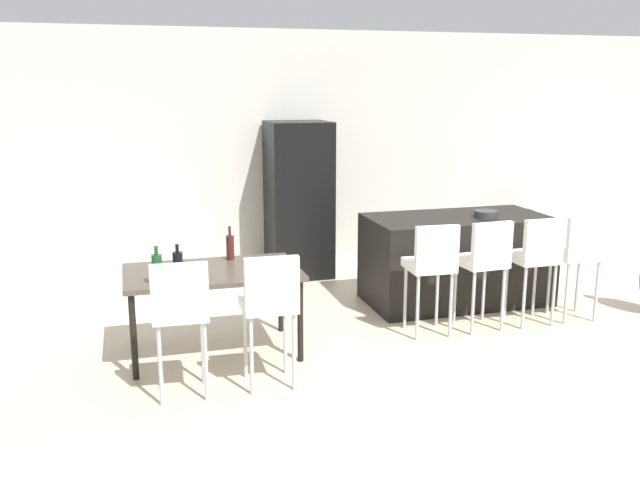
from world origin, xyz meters
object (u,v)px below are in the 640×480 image
at_px(bar_chair_left, 432,262).
at_px(wine_glass_middle, 184,252).
at_px(fruit_bowl, 486,214).
at_px(dining_table, 212,277).
at_px(wine_bottle_left, 157,269).
at_px(refrigerator, 299,200).
at_px(bar_chair_far, 579,250).
at_px(dining_chair_far, 270,299).
at_px(kitchen_island, 456,259).
at_px(bar_chair_middle, 484,258).
at_px(wine_bottle_far, 230,247).
at_px(wine_bottle_end, 178,266).
at_px(bar_chair_right, 536,254).
at_px(potted_plant, 525,228).
at_px(dining_chair_near, 180,307).

bearing_deg(bar_chair_left, wine_glass_middle, 172.41).
relative_size(bar_chair_left, fruit_bowl, 4.42).
relative_size(dining_table, wine_bottle_left, 4.66).
bearing_deg(refrigerator, bar_chair_far, -46.71).
height_order(bar_chair_left, wine_bottle_left, wine_bottle_left).
height_order(dining_chair_far, refrigerator, refrigerator).
xyz_separation_m(kitchen_island, bar_chair_far, (0.86, -0.85, 0.24)).
distance_m(bar_chair_far, wine_glass_middle, 3.73).
bearing_deg(bar_chair_middle, wine_bottle_left, -175.55).
bearing_deg(wine_bottle_far, wine_bottle_end, -130.95).
distance_m(dining_chair_far, wine_bottle_end, 0.83).
bearing_deg(dining_chair_far, bar_chair_far, 12.23).
xyz_separation_m(wine_bottle_far, wine_glass_middle, (-0.41, -0.12, 0.01)).
bearing_deg(bar_chair_far, bar_chair_middle, -180.00).
height_order(dining_chair_far, wine_bottle_left, wine_bottle_left).
bearing_deg(wine_bottle_left, wine_bottle_far, 44.23).
xyz_separation_m(bar_chair_left, wine_bottle_far, (-1.76, 0.41, 0.16)).
xyz_separation_m(bar_chair_middle, wine_bottle_far, (-2.29, 0.41, 0.16)).
bearing_deg(dining_chair_far, wine_bottle_left, 149.61).
height_order(bar_chair_left, dining_chair_far, same).
bearing_deg(wine_bottle_far, bar_chair_middle, -10.25).
bearing_deg(wine_bottle_far, fruit_bowl, 6.69).
relative_size(bar_chair_right, wine_glass_middle, 6.03).
relative_size(bar_chair_far, fruit_bowl, 4.42).
height_order(bar_chair_left, wine_bottle_far, bar_chair_left).
relative_size(wine_glass_middle, refrigerator, 0.09).
bearing_deg(kitchen_island, fruit_bowl, -26.60).
bearing_deg(bar_chair_right, wine_bottle_end, -177.25).
xyz_separation_m(wine_bottle_end, wine_glass_middle, (0.09, 0.45, 0.00)).
bearing_deg(dining_chair_far, potted_plant, 36.46).
bearing_deg(wine_bottle_left, bar_chair_right, 3.76).
height_order(kitchen_island, dining_chair_near, dining_chair_near).
bearing_deg(dining_chair_near, wine_bottle_far, 64.32).
height_order(dining_table, wine_bottle_far, wine_bottle_far).
bearing_deg(dining_chair_far, kitchen_island, 33.61).
distance_m(dining_table, fruit_bowl, 2.98).
height_order(dining_chair_far, wine_bottle_far, dining_chair_far).
bearing_deg(bar_chair_right, wine_bottle_far, 171.68).
bearing_deg(bar_chair_middle, bar_chair_right, -0.02).
xyz_separation_m(bar_chair_far, wine_bottle_far, (-3.31, 0.41, 0.16)).
xyz_separation_m(bar_chair_left, dining_chair_far, (-1.63, -0.69, 0.00)).
height_order(kitchen_island, fruit_bowl, fruit_bowl).
relative_size(bar_chair_right, wine_bottle_left, 3.37).
relative_size(dining_chair_far, fruit_bowl, 4.42).
distance_m(kitchen_island, bar_chair_middle, 0.90).
relative_size(bar_chair_left, bar_chair_middle, 1.00).
xyz_separation_m(bar_chair_far, dining_table, (-3.51, 0.10, -0.02)).
height_order(wine_bottle_far, potted_plant, wine_bottle_far).
bearing_deg(dining_table, wine_glass_middle, 138.72).
distance_m(refrigerator, potted_plant, 3.14).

